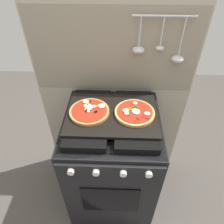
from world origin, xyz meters
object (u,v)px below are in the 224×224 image
Objects in this scene: pizza_left at (90,111)px; pizza_right at (135,113)px; stove at (112,160)px; baking_tray at (112,114)px.

pizza_right is (0.27, -0.01, -0.00)m from pizza_left.
baking_tray reaches higher than stove.
stove is 3.81× the size of pizza_right.
pizza_left is 1.00× the size of pizza_right.
pizza_left is (-0.13, 0.00, 0.02)m from baking_tray.
stove is 0.46m from baking_tray.
stove is 3.81× the size of pizza_left.
baking_tray is 0.14m from pizza_right.
stove is 0.50m from pizza_right.
stove is at bearing 179.58° from pizza_right.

